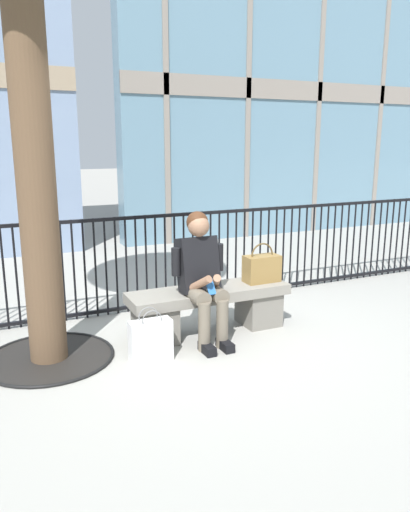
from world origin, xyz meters
TOP-DOWN VIEW (x-y plane):
  - ground_plane at (0.00, 0.00)m, footprint 60.00×60.00m
  - stone_bench at (0.00, 0.00)m, footprint 1.60×0.44m
  - seated_person_with_phone at (-0.14, -0.13)m, footprint 0.52×0.66m
  - handbag_on_bench at (0.58, -0.01)m, footprint 0.36×0.19m
  - shopping_bag at (-0.73, -0.37)m, footprint 0.36×0.14m
  - plaza_railing at (0.00, 0.92)m, footprint 9.20×0.04m
  - building_facade_right at (6.04, 4.44)m, footprint 11.36×0.43m

SIDE VIEW (x-z plane):
  - ground_plane at x=0.00m, z-range 0.00..0.00m
  - shopping_bag at x=-0.73m, z-range -0.05..0.42m
  - stone_bench at x=0.00m, z-range 0.05..0.50m
  - plaza_railing at x=0.00m, z-range 0.01..1.07m
  - handbag_on_bench at x=0.58m, z-range 0.39..0.79m
  - seated_person_with_phone at x=-0.14m, z-range 0.04..1.26m
  - building_facade_right at x=6.04m, z-range 0.01..9.01m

